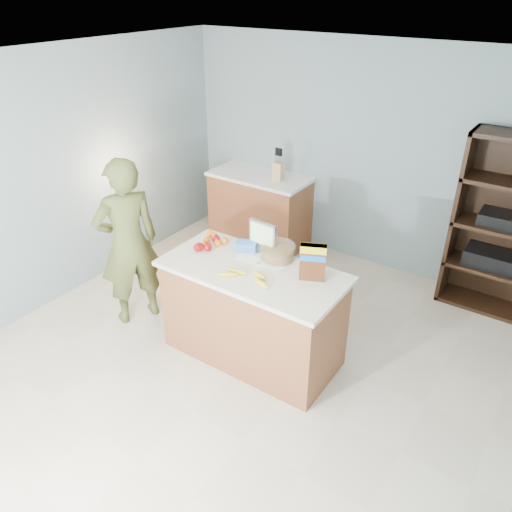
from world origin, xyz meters
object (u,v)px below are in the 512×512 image
Objects in this scene: shelving_unit at (503,229)px; cereal_box at (313,260)px; person at (128,243)px; counter_peninsula at (253,317)px; tv at (263,235)px.

shelving_unit reaches higher than cereal_box.
person is 5.45× the size of cereal_box.
counter_peninsula is 0.83m from cereal_box.
person is (-1.30, -0.17, 0.42)m from counter_peninsula.
counter_peninsula is 0.94× the size of person.
cereal_box is (0.58, -0.16, 0.02)m from tv.
cereal_box is at bearing 16.09° from counter_peninsula.
shelving_unit is at bearing 52.89° from counter_peninsula.
person is 1.82m from cereal_box.
counter_peninsula is at bearing -127.11° from shelving_unit.
counter_peninsula is 2.61m from shelving_unit.
tv is at bearing 135.40° from person.
cereal_box is at bearing -119.27° from shelving_unit.
cereal_box reaches higher than counter_peninsula.
person is at bearing -172.51° from counter_peninsula.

